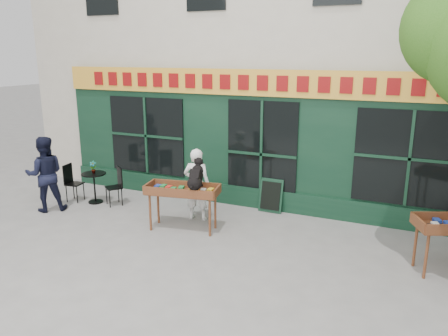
{
  "coord_description": "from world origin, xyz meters",
  "views": [
    {
      "loc": [
        3.27,
        -7.17,
        3.64
      ],
      "look_at": [
        -0.16,
        0.5,
        1.43
      ],
      "focal_mm": 35.0,
      "sensor_mm": 36.0,
      "label": 1
    }
  ],
  "objects_px": {
    "woman": "(197,184)",
    "man_left": "(45,174)",
    "book_cart_center": "(182,193)",
    "bistro_table": "(94,182)",
    "dog": "(196,173)"
  },
  "relations": [
    {
      "from": "woman",
      "to": "man_left",
      "type": "distance_m",
      "value": 3.65
    },
    {
      "from": "book_cart_center",
      "to": "bistro_table",
      "type": "height_order",
      "value": "book_cart_center"
    },
    {
      "from": "woman",
      "to": "bistro_table",
      "type": "xyz_separation_m",
      "value": [
        -2.87,
        -0.04,
        -0.27
      ]
    },
    {
      "from": "dog",
      "to": "man_left",
      "type": "xyz_separation_m",
      "value": [
        -3.88,
        -0.24,
        -0.39
      ]
    },
    {
      "from": "dog",
      "to": "book_cart_center",
      "type": "bearing_deg",
      "value": 161.51
    },
    {
      "from": "bistro_table",
      "to": "man_left",
      "type": "xyz_separation_m",
      "value": [
        -0.66,
        -0.9,
        0.35
      ]
    },
    {
      "from": "woman",
      "to": "man_left",
      "type": "relative_size",
      "value": 0.91
    },
    {
      "from": "book_cart_center",
      "to": "woman",
      "type": "distance_m",
      "value": 0.65
    },
    {
      "from": "book_cart_center",
      "to": "man_left",
      "type": "relative_size",
      "value": 0.89
    },
    {
      "from": "book_cart_center",
      "to": "bistro_table",
      "type": "distance_m",
      "value": 2.95
    },
    {
      "from": "book_cart_center",
      "to": "dog",
      "type": "bearing_deg",
      "value": -18.49
    },
    {
      "from": "dog",
      "to": "woman",
      "type": "xyz_separation_m",
      "value": [
        -0.35,
        0.7,
        -0.47
      ]
    },
    {
      "from": "dog",
      "to": "man_left",
      "type": "relative_size",
      "value": 0.33
    },
    {
      "from": "woman",
      "to": "bistro_table",
      "type": "height_order",
      "value": "woman"
    },
    {
      "from": "book_cart_center",
      "to": "man_left",
      "type": "bearing_deg",
      "value": 174.31
    }
  ]
}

